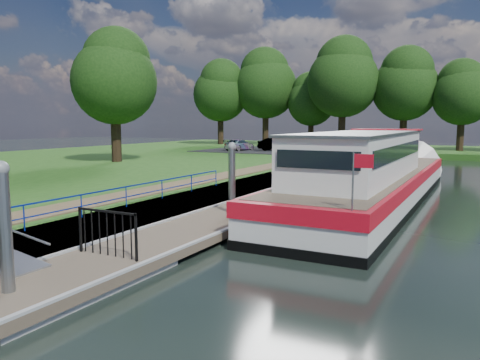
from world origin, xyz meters
The scene contains 16 objects.
ground centered at (0.00, 0.00, 0.00)m, with size 160.00×160.00×0.00m, color black.
riverbank centered at (-18.00, 15.00, 0.39)m, with size 32.00×90.00×0.78m, color #224F16.
bank_edge centered at (-2.55, 15.00, 0.39)m, with size 1.10×90.00×0.78m, color #473D2D.
footpath centered at (-4.40, 8.00, 0.80)m, with size 1.60×40.00×0.05m, color brown.
carpark centered at (-11.00, 38.00, 0.81)m, with size 14.00×12.00×0.06m, color black.
blue_fence centered at (-2.75, 3.00, 1.31)m, with size 0.04×18.04×0.72m.
pontoon centered at (0.00, 13.00, 0.18)m, with size 2.50×30.00×0.56m.
mooring_piles centered at (0.00, 13.00, 1.28)m, with size 0.30×27.30×3.55m.
gate_panel centered at (0.00, 2.20, 1.15)m, with size 1.85×0.05×1.15m.
barge centered at (3.60, 15.72, 1.09)m, with size 4.36×21.15×4.78m.
horizon_trees centered at (-1.61, 48.68, 7.95)m, with size 54.38×10.03×12.87m.
bank_tree_a centered at (-15.99, 20.08, 7.02)m, with size 6.12×6.12×9.72m.
car_a centered at (-7.35, 36.85, 1.48)m, with size 1.53×3.81×1.30m, color #999999.
car_b centered at (-10.27, 36.76, 1.49)m, with size 1.39×3.99×1.32m, color #999999.
car_c centered at (-14.01, 35.54, 1.38)m, with size 1.54×3.78×1.10m, color #999999.
car_d centered at (-9.28, 40.12, 1.41)m, with size 1.91×4.15×1.15m, color #999999.
Camera 1 is at (8.05, -6.13, 3.67)m, focal length 35.00 mm.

